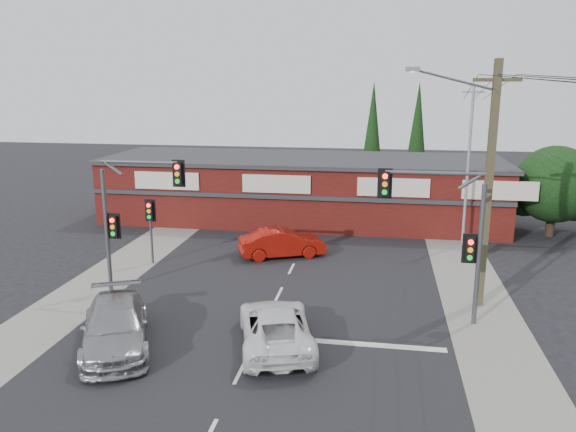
% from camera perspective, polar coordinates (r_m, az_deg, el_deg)
% --- Properties ---
extents(ground, '(120.00, 120.00, 0.00)m').
position_cam_1_polar(ground, '(22.44, -2.25, -10.53)').
color(ground, black).
rests_on(ground, ground).
extents(road_strip, '(14.00, 70.00, 0.01)m').
position_cam_1_polar(road_strip, '(27.00, -0.09, -6.28)').
color(road_strip, black).
rests_on(road_strip, ground).
extents(verge_left, '(3.00, 70.00, 0.02)m').
position_cam_1_polar(verge_left, '(29.55, -16.64, -5.09)').
color(verge_left, gray).
rests_on(verge_left, ground).
extents(verge_right, '(3.00, 70.00, 0.02)m').
position_cam_1_polar(verge_right, '(27.01, 18.12, -6.95)').
color(verge_right, gray).
rests_on(verge_right, ground).
extents(stop_line, '(6.50, 0.35, 0.01)m').
position_cam_1_polar(stop_line, '(20.69, 6.66, -12.74)').
color(stop_line, silver).
rests_on(stop_line, ground).
extents(white_suv, '(3.71, 5.68, 1.45)m').
position_cam_1_polar(white_suv, '(20.14, -1.27, -11.16)').
color(white_suv, white).
rests_on(white_suv, ground).
extents(silver_suv, '(4.25, 5.86, 1.58)m').
position_cam_1_polar(silver_suv, '(20.90, -17.13, -10.66)').
color(silver_suv, '#949699').
rests_on(silver_suv, ground).
extents(red_sedan, '(4.85, 3.27, 1.51)m').
position_cam_1_polar(red_sedan, '(30.00, -0.61, -2.74)').
color(red_sedan, '#931109').
rests_on(red_sedan, ground).
extents(lane_dashes, '(0.12, 29.38, 0.01)m').
position_cam_1_polar(lane_dashes, '(18.84, -4.87, -15.46)').
color(lane_dashes, silver).
rests_on(lane_dashes, ground).
extents(shop_building, '(27.30, 8.40, 4.22)m').
position_cam_1_polar(shop_building, '(38.07, 1.42, 2.86)').
color(shop_building, '#45100D').
rests_on(shop_building, ground).
extents(tree_cluster, '(5.90, 5.10, 5.50)m').
position_cam_1_polar(tree_cluster, '(37.54, 25.53, 2.58)').
color(tree_cluster, '#2D2116').
rests_on(tree_cluster, ground).
extents(conifer_near, '(1.80, 1.80, 9.25)m').
position_cam_1_polar(conifer_near, '(44.23, 8.58, 8.56)').
color(conifer_near, '#2D2116').
rests_on(conifer_near, ground).
extents(conifer_far, '(1.80, 1.80, 9.25)m').
position_cam_1_polar(conifer_far, '(46.30, 13.01, 8.58)').
color(conifer_far, '#2D2116').
rests_on(conifer_far, ground).
extents(traffic_mast_left, '(3.77, 0.27, 5.97)m').
position_cam_1_polar(traffic_mast_left, '(25.05, -15.94, 0.98)').
color(traffic_mast_left, '#47494C').
rests_on(traffic_mast_left, ground).
extents(traffic_mast_right, '(3.96, 0.27, 5.97)m').
position_cam_1_polar(traffic_mast_right, '(21.86, 16.12, -0.77)').
color(traffic_mast_right, '#47494C').
rests_on(traffic_mast_right, ground).
extents(pedestal_signal, '(0.55, 0.27, 3.38)m').
position_cam_1_polar(pedestal_signal, '(29.25, -13.81, -0.22)').
color(pedestal_signal, '#47494C').
rests_on(pedestal_signal, ground).
extents(utility_pole, '(4.38, 0.59, 10.00)m').
position_cam_1_polar(utility_pole, '(23.72, 19.43, 3.66)').
color(utility_pole, '#4A4329').
rests_on(utility_pole, ground).
extents(steel_pole, '(1.20, 0.16, 9.00)m').
position_cam_1_polar(steel_pole, '(32.72, 17.83, 5.04)').
color(steel_pole, gray).
rests_on(steel_pole, ground).
extents(power_lines, '(2.01, 29.00, 1.22)m').
position_cam_1_polar(power_lines, '(18.11, 23.60, 12.14)').
color(power_lines, black).
rests_on(power_lines, ground).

